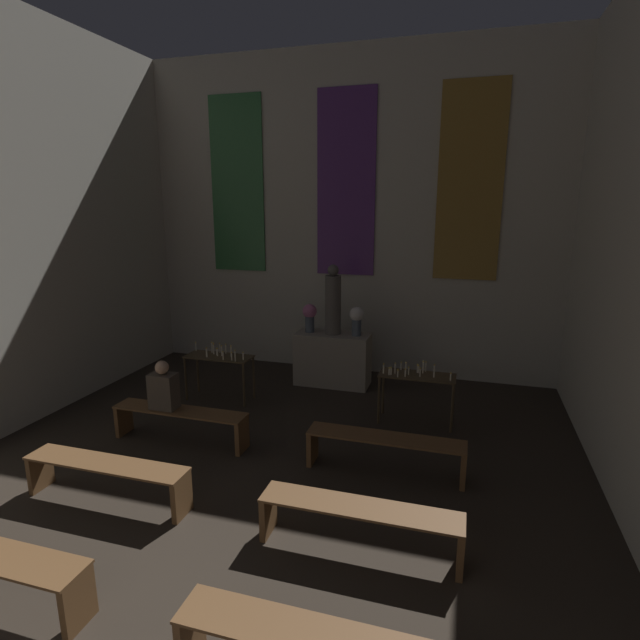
% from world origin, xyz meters
% --- Properties ---
extents(wall_back, '(7.99, 0.16, 5.91)m').
position_xyz_m(wall_back, '(0.00, 9.32, 2.99)').
color(wall_back, beige).
rests_on(wall_back, ground_plane).
extents(altar, '(1.32, 0.57, 0.94)m').
position_xyz_m(altar, '(0.00, 8.38, 0.47)').
color(altar, gray).
rests_on(altar, ground_plane).
extents(statue, '(0.28, 0.28, 1.23)m').
position_xyz_m(statue, '(0.00, 8.38, 1.51)').
color(statue, '#5B5651').
rests_on(statue, altar).
extents(flower_vase_left, '(0.25, 0.25, 0.51)m').
position_xyz_m(flower_vase_left, '(-0.43, 8.38, 1.25)').
color(flower_vase_left, '#4C5666').
rests_on(flower_vase_left, altar).
extents(flower_vase_right, '(0.25, 0.25, 0.51)m').
position_xyz_m(flower_vase_right, '(0.43, 8.38, 1.25)').
color(flower_vase_right, '#4C5666').
rests_on(flower_vase_right, altar).
extents(candle_rack_left, '(1.11, 0.45, 0.95)m').
position_xyz_m(candle_rack_left, '(-1.62, 7.15, 0.65)').
color(candle_rack_left, '#473823').
rests_on(candle_rack_left, ground_plane).
extents(candle_rack_right, '(1.11, 0.45, 0.95)m').
position_xyz_m(candle_rack_right, '(1.61, 7.15, 0.65)').
color(candle_rack_right, '#473823').
rests_on(candle_rack_right, ground_plane).
extents(pew_third_left, '(1.90, 0.36, 0.47)m').
position_xyz_m(pew_third_left, '(-1.41, 4.14, 0.34)').
color(pew_third_left, brown).
rests_on(pew_third_left, ground_plane).
extents(pew_third_right, '(1.90, 0.36, 0.47)m').
position_xyz_m(pew_third_right, '(1.41, 4.14, 0.34)').
color(pew_third_right, brown).
rests_on(pew_third_right, ground_plane).
extents(pew_back_left, '(1.90, 0.36, 0.47)m').
position_xyz_m(pew_back_left, '(-1.41, 5.60, 0.34)').
color(pew_back_left, brown).
rests_on(pew_back_left, ground_plane).
extents(pew_back_right, '(1.90, 0.36, 0.47)m').
position_xyz_m(pew_back_right, '(1.41, 5.60, 0.34)').
color(pew_back_right, brown).
rests_on(pew_back_right, ground_plane).
extents(person_seated, '(0.36, 0.24, 0.68)m').
position_xyz_m(person_seated, '(-1.63, 5.60, 0.76)').
color(person_seated, '#4C4238').
rests_on(person_seated, pew_back_left).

